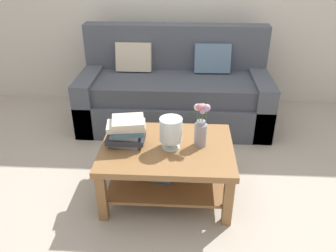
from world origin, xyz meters
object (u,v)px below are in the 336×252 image
object	(u,v)px
glass_hurricane_vase	(171,131)
coffee_table	(166,160)
book_stack_main	(127,132)
couch	(174,92)
flower_pitcher	(201,127)

from	to	relation	value
glass_hurricane_vase	coffee_table	bearing A→B (deg)	151.50
coffee_table	book_stack_main	size ratio (longest dim) A/B	3.29
book_stack_main	glass_hurricane_vase	size ratio (longest dim) A/B	1.25
coffee_table	couch	bearing A→B (deg)	89.40
book_stack_main	flower_pitcher	world-z (taller)	flower_pitcher
coffee_table	book_stack_main	world-z (taller)	book_stack_main
coffee_table	flower_pitcher	xyz separation A→B (m)	(0.27, 0.03, 0.30)
couch	glass_hurricane_vase	world-z (taller)	couch
book_stack_main	couch	bearing A→B (deg)	75.97
couch	book_stack_main	size ratio (longest dim) A/B	6.56
book_stack_main	glass_hurricane_vase	bearing A→B (deg)	-6.08
couch	coffee_table	bearing A→B (deg)	-90.60
book_stack_main	glass_hurricane_vase	world-z (taller)	glass_hurricane_vase
coffee_table	book_stack_main	distance (m)	0.40
book_stack_main	glass_hurricane_vase	distance (m)	0.35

